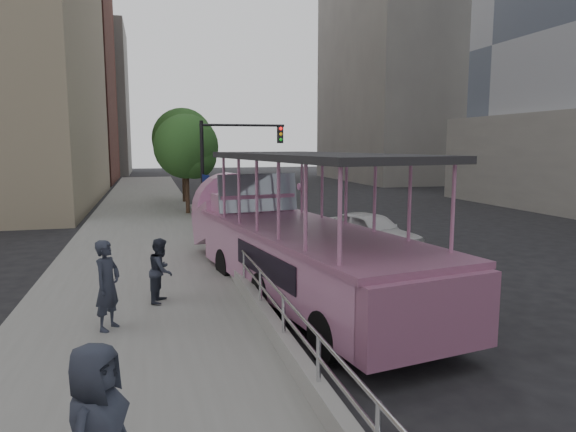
# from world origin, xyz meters

# --- Properties ---
(ground) EXTENTS (160.00, 160.00, 0.00)m
(ground) POSITION_xyz_m (0.00, 0.00, 0.00)
(ground) COLOR black
(sidewalk) EXTENTS (5.50, 80.00, 0.30)m
(sidewalk) POSITION_xyz_m (-5.75, 10.00, 0.15)
(sidewalk) COLOR gray
(sidewalk) RESTS_ON ground
(kerb_wall) EXTENTS (0.24, 30.00, 0.36)m
(kerb_wall) POSITION_xyz_m (-3.12, 2.00, 0.48)
(kerb_wall) COLOR gray
(kerb_wall) RESTS_ON sidewalk
(guardrail) EXTENTS (0.07, 22.00, 0.71)m
(guardrail) POSITION_xyz_m (-3.12, 2.00, 1.14)
(guardrail) COLOR silver
(guardrail) RESTS_ON kerb_wall
(duck_boat) EXTENTS (4.60, 11.86, 3.84)m
(duck_boat) POSITION_xyz_m (-1.78, 0.59, 1.43)
(duck_boat) COLOR black
(duck_boat) RESTS_ON ground
(car) EXTENTS (3.21, 4.80, 1.52)m
(car) POSITION_xyz_m (2.71, 5.23, 0.76)
(car) COLOR silver
(car) RESTS_ON ground
(pedestrian_near) EXTENTS (0.73, 0.81, 1.85)m
(pedestrian_near) POSITION_xyz_m (-6.28, -1.94, 1.23)
(pedestrian_near) COLOR #272C3A
(pedestrian_near) RESTS_ON sidewalk
(pedestrian_mid) EXTENTS (0.79, 0.90, 1.55)m
(pedestrian_mid) POSITION_xyz_m (-5.19, -0.30, 1.07)
(pedestrian_mid) COLOR #272C3A
(pedestrian_mid) RESTS_ON sidewalk
(parking_sign) EXTENTS (0.26, 0.58, 2.75)m
(parking_sign) POSITION_xyz_m (-3.00, 10.00, 1.73)
(parking_sign) COLOR black
(parking_sign) RESTS_ON ground
(traffic_signal) EXTENTS (4.20, 0.32, 5.20)m
(traffic_signal) POSITION_xyz_m (-1.70, 12.50, 3.50)
(traffic_signal) COLOR black
(traffic_signal) RESTS_ON ground
(street_tree_near) EXTENTS (3.52, 3.52, 5.72)m
(street_tree_near) POSITION_xyz_m (-3.30, 15.93, 3.82)
(street_tree_near) COLOR #352218
(street_tree_near) RESTS_ON ground
(street_tree_far) EXTENTS (3.97, 3.97, 6.45)m
(street_tree_far) POSITION_xyz_m (-3.10, 21.93, 4.31)
(street_tree_far) COLOR #352218
(street_tree_far) RESTS_ON ground
(midrise_brick) EXTENTS (18.00, 16.00, 26.00)m
(midrise_brick) POSITION_xyz_m (-18.00, 48.00, 13.00)
(midrise_brick) COLOR brown
(midrise_brick) RESTS_ON ground
(midrise_stone_a) EXTENTS (20.00, 20.00, 32.00)m
(midrise_stone_a) POSITION_xyz_m (26.00, 42.00, 16.00)
(midrise_stone_a) COLOR gray
(midrise_stone_a) RESTS_ON ground
(midrise_stone_b) EXTENTS (16.00, 14.00, 20.00)m
(midrise_stone_b) POSITION_xyz_m (-16.00, 64.00, 10.00)
(midrise_stone_b) COLOR gray
(midrise_stone_b) RESTS_ON ground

